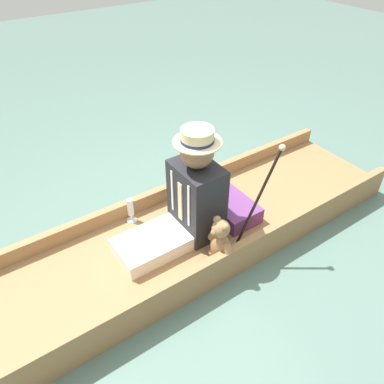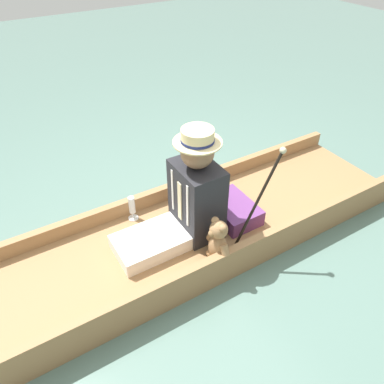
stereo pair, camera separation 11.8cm
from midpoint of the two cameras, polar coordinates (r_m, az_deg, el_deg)
ground_plane at (r=2.96m, az=2.34°, el=-7.15°), size 16.00×16.00×0.00m
punt_boat at (r=2.90m, az=2.39°, el=-5.93°), size 0.90×3.32×0.27m
seat_cushion at (r=2.91m, az=7.38°, el=-2.75°), size 0.42×0.29×0.13m
seated_person at (r=2.59m, az=0.63°, el=-1.17°), size 0.37×0.79×0.84m
teddy_bear at (r=2.52m, az=5.27°, el=-7.53°), size 0.24×0.14×0.34m
wine_glass at (r=2.87m, az=-7.98°, el=-2.20°), size 0.08×0.08×0.20m
walking_cane at (r=2.49m, az=11.86°, el=-0.25°), size 0.04×0.36×0.75m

